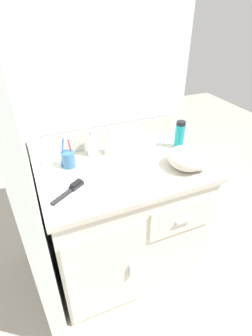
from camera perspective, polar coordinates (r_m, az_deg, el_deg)
ground_plane at (r=1.96m, az=-0.35°, el=-20.09°), size 6.00×6.00×0.00m
wall_back at (r=1.56m, az=-5.43°, el=15.52°), size 1.08×0.08×2.20m
wall_left at (r=1.18m, az=-23.75°, el=6.82°), size 0.08×0.66×2.20m
vanity at (r=1.64m, az=-0.40°, el=-11.45°), size 0.90×0.59×0.80m
backsplash at (r=1.60m, az=-4.33°, el=6.86°), size 0.90×0.02×0.12m
sink_faucet at (r=1.53m, az=-3.25°, el=5.12°), size 0.09×0.09×0.14m
toothbrush_cup at (r=1.43m, az=-12.46°, el=2.02°), size 0.08×0.07×0.19m
soap_dispenser at (r=1.51m, az=-7.33°, el=5.18°), size 0.06×0.07×0.16m
shaving_cream_can at (r=1.60m, az=11.62°, el=7.15°), size 0.06×0.06×0.17m
hairbrush at (r=1.27m, az=-11.70°, el=-4.40°), size 0.18×0.13×0.03m
hand_towel at (r=1.43m, az=13.40°, el=1.93°), size 0.20×0.21×0.11m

